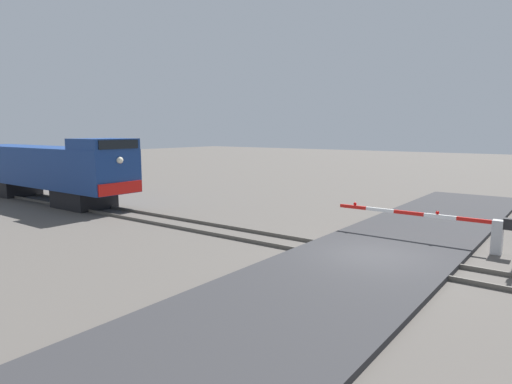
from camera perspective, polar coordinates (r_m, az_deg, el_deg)
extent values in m
plane|color=#514C47|center=(16.11, 14.79, -8.40)|extent=(160.00, 160.00, 0.00)
cube|color=#59544C|center=(15.45, 13.79, -8.78)|extent=(0.08, 80.00, 0.15)
cube|color=#59544C|center=(16.73, 15.74, -7.55)|extent=(0.08, 80.00, 0.15)
cube|color=#2D2D30|center=(16.08, 14.80, -8.11)|extent=(36.00, 5.35, 0.17)
cube|color=black|center=(27.69, -21.31, -0.77)|extent=(2.45, 3.20, 1.05)
cube|color=black|center=(35.21, -28.73, 0.55)|extent=(2.45, 3.20, 1.05)
cube|color=navy|center=(31.21, -25.65, 3.09)|extent=(2.88, 15.58, 2.38)
cube|color=navy|center=(25.63, -19.13, 5.88)|extent=(2.82, 2.76, 0.59)
cube|color=black|center=(24.48, -17.26, 5.88)|extent=(2.45, 0.06, 0.47)
cube|color=red|center=(24.65, -17.03, 0.47)|extent=(2.73, 0.08, 0.64)
sphere|color=#F2EACC|center=(24.50, -17.16, 3.94)|extent=(0.36, 0.36, 0.36)
cube|color=silver|center=(18.29, 28.66, -5.14)|extent=(0.36, 0.36, 1.26)
cube|color=black|center=(18.15, 29.86, -3.61)|extent=(0.28, 0.36, 0.40)
cube|color=red|center=(18.31, 26.29, -3.28)|extent=(0.10, 1.20, 0.14)
cube|color=white|center=(18.55, 22.64, -2.93)|extent=(0.10, 1.20, 0.14)
cube|color=red|center=(18.87, 19.10, -2.58)|extent=(0.10, 1.20, 0.14)
cube|color=white|center=(19.26, 15.69, -2.23)|extent=(0.10, 1.20, 0.14)
cube|color=red|center=(19.72, 12.43, -1.89)|extent=(0.10, 1.20, 0.14)
sphere|color=red|center=(18.55, 22.36, -2.48)|extent=(0.14, 0.14, 0.14)
sphere|color=red|center=(19.66, 12.65, -1.51)|extent=(0.14, 0.14, 0.14)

